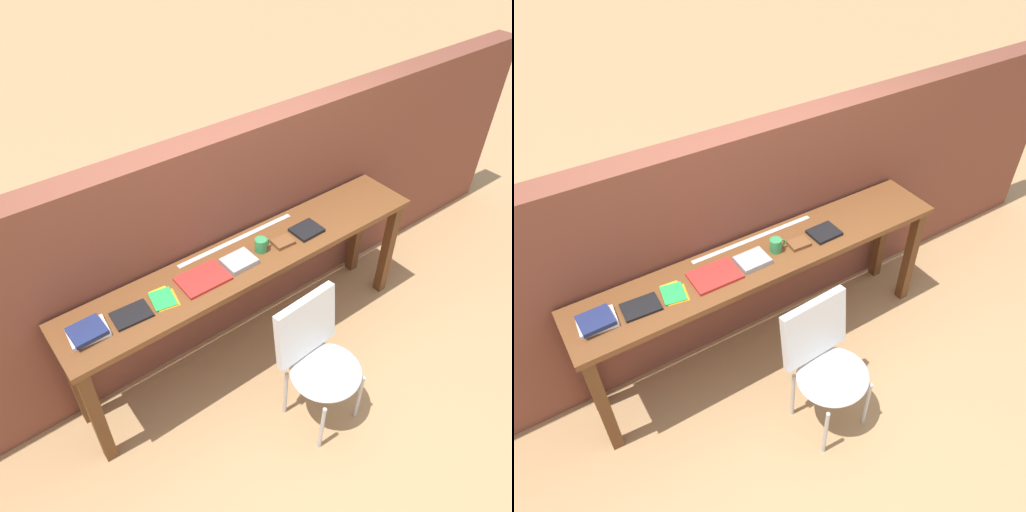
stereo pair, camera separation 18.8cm
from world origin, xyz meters
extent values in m
plane|color=tan|center=(0.00, 0.00, 0.00)|extent=(40.00, 40.00, 0.00)
cube|color=brown|center=(0.00, 0.64, 0.78)|extent=(6.00, 0.20, 1.56)
cube|color=brown|center=(0.00, 0.30, 0.86)|extent=(2.50, 0.44, 0.04)
cube|color=#5B341A|center=(-1.19, 0.14, 0.42)|extent=(0.07, 0.07, 0.84)
cube|color=#5B341A|center=(1.19, 0.14, 0.42)|extent=(0.07, 0.07, 0.84)
cube|color=#5B341A|center=(-1.19, 0.46, 0.42)|extent=(0.07, 0.07, 0.84)
cube|color=#5B341A|center=(1.19, 0.46, 0.42)|extent=(0.07, 0.07, 0.84)
ellipsoid|color=silver|center=(0.01, -0.42, 0.45)|extent=(0.46, 0.44, 0.08)
cube|color=silver|center=(0.00, -0.23, 0.69)|extent=(0.44, 0.13, 0.40)
cylinder|color=#B2B2B7|center=(-0.15, -0.58, 0.21)|extent=(0.02, 0.02, 0.41)
cylinder|color=#B2B2B7|center=(0.18, -0.57, 0.21)|extent=(0.02, 0.02, 0.41)
cylinder|color=#B2B2B7|center=(-0.16, -0.27, 0.21)|extent=(0.02, 0.02, 0.41)
cylinder|color=#B2B2B7|center=(0.17, -0.25, 0.21)|extent=(0.02, 0.02, 0.41)
cube|color=white|center=(-1.06, 0.31, 0.89)|extent=(0.22, 0.18, 0.02)
cube|color=navy|center=(-1.07, 0.29, 0.92)|extent=(0.18, 0.16, 0.03)
cube|color=black|center=(-0.82, 0.28, 0.89)|extent=(0.21, 0.16, 0.02)
cube|color=orange|center=(-0.62, 0.27, 0.88)|extent=(0.15, 0.17, 0.00)
cube|color=yellow|center=(-0.62, 0.30, 0.88)|extent=(0.12, 0.17, 0.00)
cube|color=green|center=(-0.63, 0.29, 0.89)|extent=(0.15, 0.18, 0.00)
cube|color=red|center=(-0.36, 0.29, 0.89)|extent=(0.29, 0.21, 0.02)
cube|color=#9E9EA3|center=(-0.11, 0.28, 0.90)|extent=(0.19, 0.16, 0.03)
cylinder|color=#338C4C|center=(0.07, 0.29, 0.93)|extent=(0.08, 0.08, 0.09)
torus|color=#338C4C|center=(0.11, 0.29, 0.93)|extent=(0.06, 0.01, 0.06)
cube|color=brown|center=(0.22, 0.26, 0.89)|extent=(0.14, 0.11, 0.02)
cube|color=black|center=(0.43, 0.26, 0.89)|extent=(0.19, 0.16, 0.02)
cube|color=silver|center=(0.01, 0.47, 0.88)|extent=(0.87, 0.03, 0.00)
camera|label=1|loc=(-1.39, -1.58, 2.90)|focal=35.00mm
camera|label=2|loc=(-1.24, -1.69, 2.90)|focal=35.00mm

